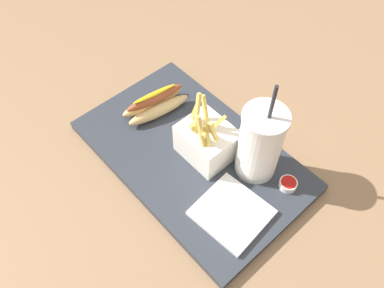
% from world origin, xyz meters
% --- Properties ---
extents(ground_plane, '(2.40, 2.40, 0.02)m').
position_xyz_m(ground_plane, '(0.00, 0.00, -0.01)').
color(ground_plane, '#8C6B4C').
extents(food_tray, '(0.49, 0.30, 0.02)m').
position_xyz_m(food_tray, '(0.00, 0.00, 0.01)').
color(food_tray, '#2D333D').
rests_on(food_tray, ground_plane).
extents(soda_cup, '(0.09, 0.09, 0.24)m').
position_xyz_m(soda_cup, '(0.12, 0.07, 0.10)').
color(soda_cup, white).
rests_on(soda_cup, food_tray).
extents(fries_basket, '(0.11, 0.09, 0.16)m').
position_xyz_m(fries_basket, '(0.02, 0.02, 0.06)').
color(fries_basket, white).
rests_on(fries_basket, food_tray).
extents(hot_dog_1, '(0.08, 0.16, 0.06)m').
position_xyz_m(hot_dog_1, '(-0.14, 0.02, 0.04)').
color(hot_dog_1, '#DBB775').
rests_on(hot_dog_1, food_tray).
extents(ketchup_cup_1, '(0.04, 0.04, 0.02)m').
position_xyz_m(ketchup_cup_1, '(0.19, 0.09, 0.03)').
color(ketchup_cup_1, white).
rests_on(ketchup_cup_1, food_tray).
extents(ketchup_cup_2, '(0.04, 0.04, 0.02)m').
position_xyz_m(ketchup_cup_2, '(0.05, 0.11, 0.03)').
color(ketchup_cup_2, white).
rests_on(ketchup_cup_2, food_tray).
extents(napkin_stack, '(0.14, 0.13, 0.01)m').
position_xyz_m(napkin_stack, '(0.16, -0.04, 0.02)').
color(napkin_stack, white).
rests_on(napkin_stack, food_tray).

